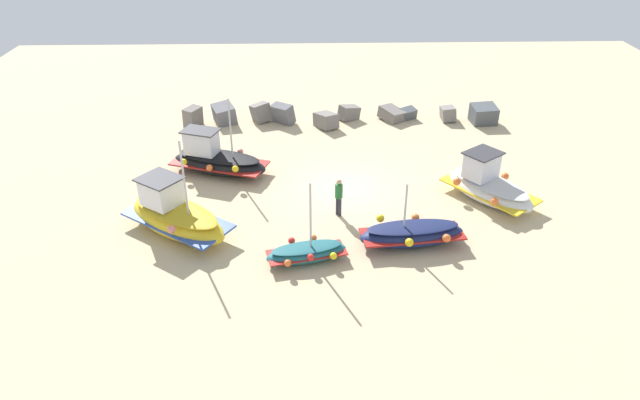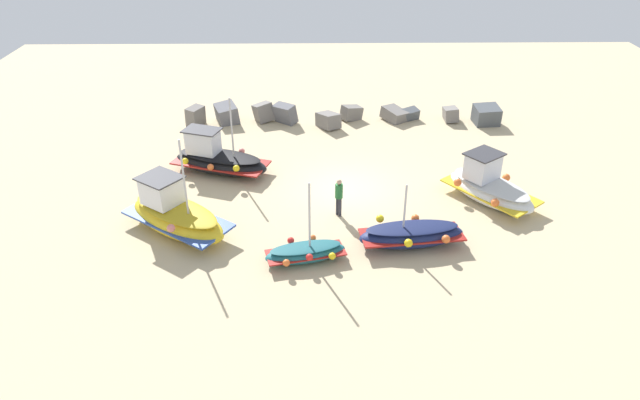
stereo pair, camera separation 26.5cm
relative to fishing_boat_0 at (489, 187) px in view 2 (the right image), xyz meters
name	(u,v)px [view 2 (the right image)]	position (x,y,z in m)	size (l,w,h in m)	color
ground_plane	(345,188)	(-6.18, 1.17, -0.65)	(50.24, 50.24, 0.00)	#C6B289
fishing_boat_0	(489,187)	(0.00, 0.00, 0.00)	(4.03, 4.52, 2.10)	white
fishing_boat_1	(412,235)	(-3.88, -3.45, -0.18)	(4.21, 2.02, 2.70)	navy
fishing_boat_2	(175,215)	(-13.11, -2.31, 0.10)	(4.96, 4.34, 4.25)	gold
fishing_boat_3	(306,252)	(-7.94, -4.39, -0.30)	(3.19, 1.82, 3.26)	#1E6670
fishing_boat_4	(218,159)	(-12.15, 2.93, 0.01)	(4.99, 3.17, 3.80)	black
person_walking	(339,195)	(-6.58, -1.18, 0.31)	(0.32, 0.32, 1.68)	#2D2D38
breakwater_rocks	(341,115)	(-6.02, 9.03, -0.20)	(17.71, 2.68, 1.29)	slate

